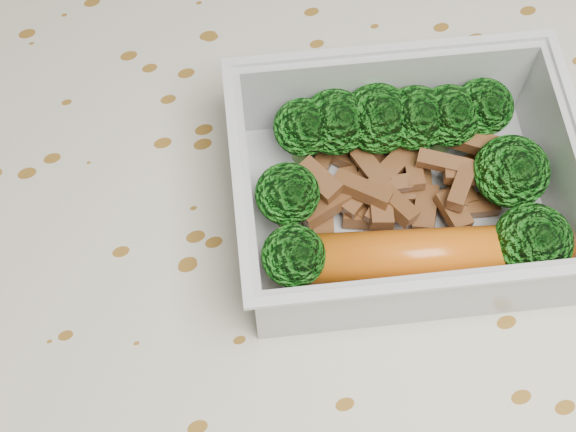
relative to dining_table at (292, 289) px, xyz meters
name	(u,v)px	position (x,y,z in m)	size (l,w,h in m)	color
dining_table	(292,289)	(0.00, 0.00, 0.00)	(1.40, 0.90, 0.75)	brown
tablecloth	(293,256)	(0.00, 0.00, 0.05)	(1.46, 0.96, 0.19)	beige
lunch_container	(402,195)	(0.05, -0.01, 0.11)	(0.19, 0.16, 0.06)	silver
broccoli_florets	(409,156)	(0.06, 0.00, 0.12)	(0.15, 0.13, 0.04)	#608C3F
meat_pile	(395,188)	(0.05, 0.00, 0.10)	(0.11, 0.08, 0.03)	brown
sausage	(423,255)	(0.05, -0.04, 0.11)	(0.14, 0.06, 0.02)	#D05D10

